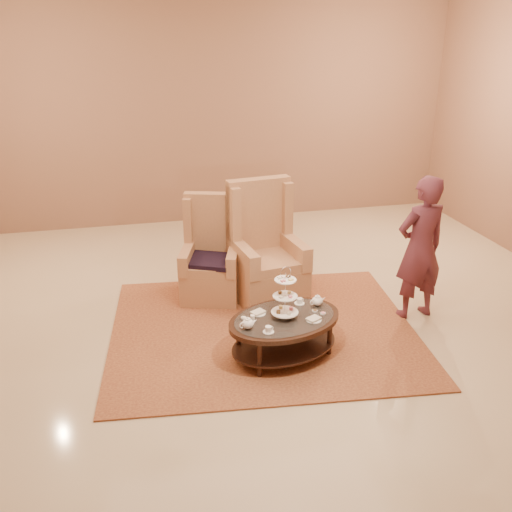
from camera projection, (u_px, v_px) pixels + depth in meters
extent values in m
plane|color=beige|center=(268.00, 336.00, 5.98)|extent=(8.00, 8.00, 0.00)
cube|color=beige|center=(268.00, 336.00, 5.98)|extent=(8.00, 8.00, 0.02)
cube|color=#936850|center=(206.00, 113.00, 8.92)|extent=(8.00, 0.04, 3.50)
cube|color=#AD6E3D|center=(263.00, 330.00, 6.10)|extent=(3.45, 2.98, 0.02)
cylinder|color=black|center=(260.00, 360.00, 5.22)|extent=(0.06, 0.06, 0.38)
cylinder|color=black|center=(330.00, 338.00, 5.58)|extent=(0.06, 0.06, 0.38)
cylinder|color=black|center=(239.00, 340.00, 5.55)|extent=(0.06, 0.06, 0.38)
cylinder|color=black|center=(306.00, 320.00, 5.91)|extent=(0.06, 0.06, 0.38)
cylinder|color=silver|center=(285.00, 295.00, 5.39)|extent=(0.01, 0.01, 0.47)
torus|color=silver|center=(286.00, 272.00, 5.30)|extent=(0.12, 0.04, 0.12)
cylinder|color=white|center=(285.00, 312.00, 5.46)|extent=(0.33, 0.33, 0.01)
cylinder|color=white|center=(285.00, 296.00, 5.39)|extent=(0.29, 0.29, 0.01)
cylinder|color=white|center=(285.00, 280.00, 5.33)|extent=(0.26, 0.26, 0.01)
cylinder|color=#D86F7C|center=(291.00, 308.00, 5.48)|extent=(0.05, 0.05, 0.03)
cylinder|color=#DAB96D|center=(281.00, 307.00, 5.51)|extent=(0.05, 0.05, 0.03)
cylinder|color=brown|center=(278.00, 312.00, 5.41)|extent=(0.05, 0.05, 0.03)
cylinder|color=beige|center=(289.00, 313.00, 5.39)|extent=(0.05, 0.05, 0.03)
ellipsoid|color=#DAB96D|center=(290.00, 292.00, 5.43)|extent=(0.05, 0.05, 0.03)
ellipsoid|color=brown|center=(280.00, 292.00, 5.42)|extent=(0.05, 0.05, 0.03)
ellipsoid|color=beige|center=(281.00, 297.00, 5.34)|extent=(0.05, 0.05, 0.03)
ellipsoid|color=#D86F7C|center=(290.00, 296.00, 5.34)|extent=(0.05, 0.05, 0.03)
cube|color=brown|center=(288.00, 276.00, 5.37)|extent=(0.05, 0.04, 0.02)
cube|color=beige|center=(280.00, 277.00, 5.35)|extent=(0.05, 0.04, 0.02)
cube|color=#D86F7C|center=(283.00, 281.00, 5.27)|extent=(0.05, 0.04, 0.02)
cube|color=#DAB96D|center=(291.00, 280.00, 5.30)|extent=(0.05, 0.04, 0.02)
ellipsoid|color=white|center=(248.00, 324.00, 5.25)|extent=(0.14, 0.14, 0.09)
cylinder|color=white|center=(248.00, 319.00, 5.24)|extent=(0.07, 0.07, 0.01)
sphere|color=white|center=(248.00, 318.00, 5.23)|extent=(0.02, 0.02, 0.02)
cone|color=white|center=(254.00, 321.00, 5.28)|extent=(0.07, 0.04, 0.05)
torus|color=white|center=(242.00, 325.00, 5.23)|extent=(0.06, 0.03, 0.06)
ellipsoid|color=white|center=(317.00, 301.00, 5.68)|extent=(0.14, 0.14, 0.09)
cylinder|color=white|center=(318.00, 297.00, 5.67)|extent=(0.07, 0.07, 0.01)
sphere|color=white|center=(318.00, 296.00, 5.66)|extent=(0.02, 0.02, 0.02)
cone|color=white|center=(323.00, 299.00, 5.71)|extent=(0.07, 0.04, 0.05)
torus|color=white|center=(313.00, 302.00, 5.66)|extent=(0.06, 0.03, 0.06)
cylinder|color=white|center=(268.00, 332.00, 5.21)|extent=(0.13, 0.13, 0.01)
cylinder|color=white|center=(268.00, 329.00, 5.20)|extent=(0.07, 0.07, 0.05)
torus|color=white|center=(272.00, 328.00, 5.22)|extent=(0.03, 0.02, 0.03)
cylinder|color=white|center=(299.00, 303.00, 5.74)|extent=(0.13, 0.13, 0.01)
cylinder|color=white|center=(299.00, 301.00, 5.73)|extent=(0.07, 0.07, 0.05)
torus|color=white|center=(302.00, 300.00, 5.75)|extent=(0.03, 0.02, 0.03)
cylinder|color=white|center=(258.00, 313.00, 5.54)|extent=(0.19, 0.19, 0.01)
cube|color=beige|center=(258.00, 312.00, 5.54)|extent=(0.16, 0.15, 0.02)
cylinder|color=white|center=(314.00, 320.00, 5.42)|extent=(0.19, 0.19, 0.01)
cube|color=beige|center=(314.00, 319.00, 5.41)|extent=(0.16, 0.15, 0.02)
cylinder|color=white|center=(253.00, 318.00, 5.40)|extent=(0.05, 0.05, 0.06)
cylinder|color=white|center=(323.00, 313.00, 5.53)|extent=(0.07, 0.07, 0.01)
cylinder|color=#D86F7C|center=(323.00, 313.00, 5.53)|extent=(0.05, 0.05, 0.01)
cylinder|color=white|center=(315.00, 311.00, 5.58)|extent=(0.07, 0.07, 0.01)
cylinder|color=brown|center=(315.00, 310.00, 5.58)|extent=(0.05, 0.05, 0.01)
cylinder|color=white|center=(244.00, 318.00, 5.45)|extent=(0.07, 0.07, 0.01)
cylinder|color=beige|center=(244.00, 317.00, 5.44)|extent=(0.05, 0.05, 0.01)
cube|color=tan|center=(211.00, 282.00, 6.77)|extent=(0.81, 0.81, 0.39)
cube|color=tan|center=(210.00, 265.00, 6.63)|extent=(0.69, 0.69, 0.09)
cube|color=tan|center=(213.00, 242.00, 6.86)|extent=(0.67, 0.31, 1.22)
cube|color=tan|center=(189.00, 220.00, 6.73)|extent=(0.15, 0.22, 0.56)
cube|color=tan|center=(236.00, 221.00, 6.70)|extent=(0.15, 0.22, 0.56)
cube|color=tan|center=(187.00, 259.00, 6.62)|extent=(0.28, 0.60, 0.24)
cube|color=tan|center=(233.00, 260.00, 6.59)|extent=(0.28, 0.60, 0.24)
cube|color=black|center=(210.00, 261.00, 6.58)|extent=(0.66, 0.64, 0.06)
cube|color=tan|center=(268.00, 282.00, 6.70)|extent=(0.85, 0.85, 0.45)
cube|color=tan|center=(270.00, 262.00, 6.55)|extent=(0.73, 0.73, 0.11)
cube|color=tan|center=(258.00, 236.00, 6.79)|extent=(0.77, 0.26, 1.40)
cube|color=tan|center=(234.00, 214.00, 6.52)|extent=(0.14, 0.25, 0.65)
cube|color=tan|center=(285.00, 208.00, 6.74)|extent=(0.14, 0.25, 0.65)
cube|color=tan|center=(245.00, 259.00, 6.41)|extent=(0.22, 0.69, 0.28)
cube|color=tan|center=(295.00, 251.00, 6.62)|extent=(0.22, 0.69, 0.28)
imported|color=#572530|center=(420.00, 248.00, 6.12)|extent=(0.64, 0.47, 1.61)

